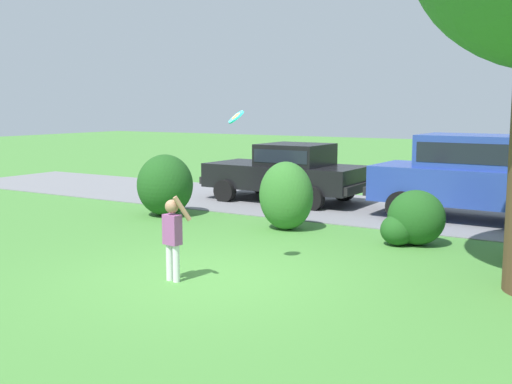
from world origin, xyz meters
TOP-DOWN VIEW (x-y plane):
  - ground_plane at (0.00, 0.00)m, footprint 80.00×80.00m
  - driveway_strip at (0.00, 6.99)m, footprint 28.00×4.40m
  - shrub_near_tree at (-4.08, 3.83)m, footprint 1.29×1.33m
  - shrub_centre_left at (-0.86, 3.79)m, footprint 1.16×0.94m
  - shrub_centre at (1.83, 3.73)m, footprint 1.12×0.98m
  - parked_sedan at (-2.62, 7.15)m, footprint 4.43×2.15m
  - parked_suv at (2.32, 6.81)m, footprint 4.75×2.20m
  - child_thrower at (-0.42, -0.46)m, footprint 0.46×0.24m
  - frisbee at (0.10, 0.45)m, footprint 0.32×0.26m

SIDE VIEW (x-z plane):
  - ground_plane at x=0.00m, z-range 0.00..0.00m
  - driveway_strip at x=0.00m, z-range 0.00..0.02m
  - shrub_centre at x=1.83m, z-range -0.04..0.98m
  - shrub_near_tree at x=-4.08m, z-range -0.07..1.36m
  - shrub_centre_left at x=-0.86m, z-range 0.00..1.42m
  - child_thrower at x=-0.42m, z-range 0.07..1.36m
  - parked_sedan at x=-2.62m, z-range 0.07..1.63m
  - parked_suv at x=2.32m, z-range 0.12..2.04m
  - frisbee at x=0.10m, z-range 2.25..2.52m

